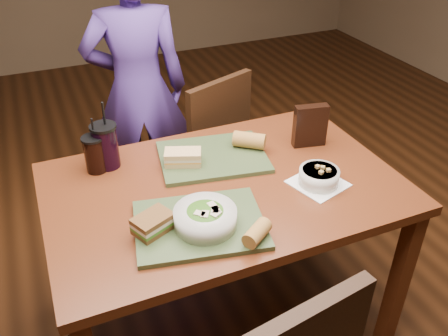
{
  "coord_description": "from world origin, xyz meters",
  "views": [
    {
      "loc": [
        -0.56,
        -1.33,
        1.76
      ],
      "look_at": [
        0.0,
        0.0,
        0.82
      ],
      "focal_mm": 38.0,
      "sensor_mm": 36.0,
      "label": 1
    }
  ],
  "objects": [
    {
      "name": "baguette_far",
      "position": [
        0.19,
        0.18,
        0.8
      ],
      "size": [
        0.14,
        0.13,
        0.07
      ],
      "primitive_type": "cylinder",
      "rotation": [
        0.0,
        1.57,
        -0.66
      ],
      "color": "#AD7533",
      "rests_on": "tray_far"
    },
    {
      "name": "soup_bowl",
      "position": [
        0.32,
        -0.14,
        0.78
      ],
      "size": [
        0.22,
        0.22,
        0.07
      ],
      "color": "white",
      "rests_on": "dining_table"
    },
    {
      "name": "ground",
      "position": [
        0.0,
        0.0,
        0.0
      ],
      "size": [
        6.0,
        6.0,
        0.0
      ],
      "primitive_type": "plane",
      "color": "#381C0B",
      "rests_on": "ground"
    },
    {
      "name": "salad_bowl",
      "position": [
        -0.16,
        -0.22,
        0.8
      ],
      "size": [
        0.2,
        0.2,
        0.07
      ],
      "color": "silver",
      "rests_on": "tray_near"
    },
    {
      "name": "diner",
      "position": [
        -0.08,
        0.98,
        0.74
      ],
      "size": [
        0.59,
        0.44,
        1.48
      ],
      "primitive_type": "imported",
      "rotation": [
        0.0,
        0.0,
        2.98
      ],
      "color": "#492D7E",
      "rests_on": "ground"
    },
    {
      "name": "cup_berry",
      "position": [
        -0.37,
        0.29,
        0.84
      ],
      "size": [
        0.1,
        0.1,
        0.28
      ],
      "color": "black",
      "rests_on": "dining_table"
    },
    {
      "name": "sandwich_far",
      "position": [
        -0.1,
        0.17,
        0.8
      ],
      "size": [
        0.16,
        0.12,
        0.06
      ],
      "color": "tan",
      "rests_on": "tray_far"
    },
    {
      "name": "chair_far",
      "position": [
        0.22,
        0.66,
        0.5
      ],
      "size": [
        0.51,
        0.52,
        0.91
      ],
      "color": "black",
      "rests_on": "ground"
    },
    {
      "name": "chip_bag",
      "position": [
        0.44,
        0.13,
        0.84
      ],
      "size": [
        0.14,
        0.07,
        0.18
      ],
      "primitive_type": "cube",
      "rotation": [
        0.0,
        0.0,
        -0.2
      ],
      "color": "black",
      "rests_on": "dining_table"
    },
    {
      "name": "tray_near",
      "position": [
        -0.17,
        -0.2,
        0.76
      ],
      "size": [
        0.47,
        0.4,
        0.02
      ],
      "primitive_type": "cube",
      "rotation": [
        0.0,
        0.0,
        -0.2
      ],
      "color": "#364726",
      "rests_on": "dining_table"
    },
    {
      "name": "cup_cola",
      "position": [
        -0.42,
        0.28,
        0.82
      ],
      "size": [
        0.08,
        0.08,
        0.23
      ],
      "color": "black",
      "rests_on": "dining_table"
    },
    {
      "name": "tray_far",
      "position": [
        0.03,
        0.18,
        0.76
      ],
      "size": [
        0.47,
        0.39,
        0.02
      ],
      "primitive_type": "cube",
      "rotation": [
        0.0,
        0.0,
        -0.17
      ],
      "color": "#364726",
      "rests_on": "dining_table"
    },
    {
      "name": "sandwich_near",
      "position": [
        -0.32,
        -0.18,
        0.8
      ],
      "size": [
        0.15,
        0.13,
        0.06
      ],
      "color": "#593819",
      "rests_on": "tray_near"
    },
    {
      "name": "dining_table",
      "position": [
        0.0,
        0.0,
        0.66
      ],
      "size": [
        1.3,
        0.85,
        0.75
      ],
      "color": "#592711",
      "rests_on": "ground"
    },
    {
      "name": "baguette_near",
      "position": [
        -0.03,
        -0.34,
        0.79
      ],
      "size": [
        0.12,
        0.1,
        0.05
      ],
      "primitive_type": "cylinder",
      "rotation": [
        0.0,
        1.57,
        0.6
      ],
      "color": "#AD7533",
      "rests_on": "tray_near"
    }
  ]
}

